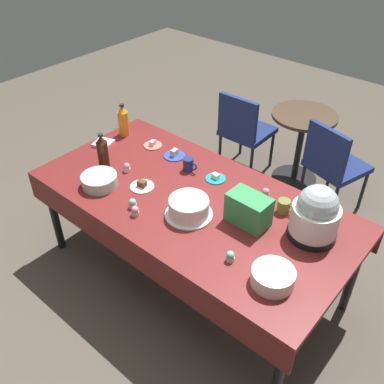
# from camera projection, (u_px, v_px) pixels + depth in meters

# --- Properties ---
(ground) EXTENTS (9.00, 9.00, 0.00)m
(ground) POSITION_uv_depth(u_px,v_px,m) (192.00, 274.00, 3.33)
(ground) COLOR brown
(potluck_table) EXTENTS (2.20, 1.10, 0.75)m
(potluck_table) POSITION_uv_depth(u_px,v_px,m) (192.00, 205.00, 2.91)
(potluck_table) COLOR maroon
(potluck_table) RESTS_ON ground
(frosted_layer_cake) EXTENTS (0.31, 0.31, 0.12)m
(frosted_layer_cake) POSITION_uv_depth(u_px,v_px,m) (189.00, 208.00, 2.69)
(frosted_layer_cake) COLOR silver
(frosted_layer_cake) RESTS_ON potluck_table
(slow_cooker) EXTENTS (0.29, 0.29, 0.35)m
(slow_cooker) POSITION_uv_depth(u_px,v_px,m) (316.00, 215.00, 2.48)
(slow_cooker) COLOR black
(slow_cooker) RESTS_ON potluck_table
(glass_salad_bowl) EXTENTS (0.25, 0.25, 0.08)m
(glass_salad_bowl) POSITION_uv_depth(u_px,v_px,m) (99.00, 181.00, 2.96)
(glass_salad_bowl) COLOR #B2C6BC
(glass_salad_bowl) RESTS_ON potluck_table
(ceramic_snack_bowl) EXTENTS (0.23, 0.23, 0.09)m
(ceramic_snack_bowl) POSITION_uv_depth(u_px,v_px,m) (273.00, 277.00, 2.26)
(ceramic_snack_bowl) COLOR silver
(ceramic_snack_bowl) RESTS_ON potluck_table
(dessert_plate_coral) EXTENTS (0.15, 0.15, 0.05)m
(dessert_plate_coral) POSITION_uv_depth(u_px,v_px,m) (153.00, 145.00, 3.40)
(dessert_plate_coral) COLOR #E07266
(dessert_plate_coral) RESTS_ON potluck_table
(dessert_plate_white) EXTENTS (0.17, 0.17, 0.05)m
(dessert_plate_white) POSITION_uv_depth(u_px,v_px,m) (142.00, 186.00, 2.96)
(dessert_plate_white) COLOR white
(dessert_plate_white) RESTS_ON potluck_table
(dessert_plate_cobalt) EXTENTS (0.16, 0.16, 0.06)m
(dessert_plate_cobalt) POSITION_uv_depth(u_px,v_px,m) (174.00, 155.00, 3.27)
(dessert_plate_cobalt) COLOR #2D4CB2
(dessert_plate_cobalt) RESTS_ON potluck_table
(dessert_plate_teal) EXTENTS (0.14, 0.14, 0.04)m
(dessert_plate_teal) POSITION_uv_depth(u_px,v_px,m) (216.00, 178.00, 3.04)
(dessert_plate_teal) COLOR teal
(dessert_plate_teal) RESTS_ON potluck_table
(cupcake_berry) EXTENTS (0.05, 0.05, 0.07)m
(cupcake_berry) POSITION_uv_depth(u_px,v_px,m) (127.00, 167.00, 3.10)
(cupcake_berry) COLOR beige
(cupcake_berry) RESTS_ON potluck_table
(cupcake_vanilla) EXTENTS (0.05, 0.05, 0.07)m
(cupcake_vanilla) POSITION_uv_depth(u_px,v_px,m) (133.00, 204.00, 2.77)
(cupcake_vanilla) COLOR beige
(cupcake_vanilla) RESTS_ON potluck_table
(cupcake_cocoa) EXTENTS (0.05, 0.05, 0.07)m
(cupcake_cocoa) POSITION_uv_depth(u_px,v_px,m) (266.00, 193.00, 2.86)
(cupcake_cocoa) COLOR beige
(cupcake_cocoa) RESTS_ON potluck_table
(cupcake_rose) EXTENTS (0.05, 0.05, 0.07)m
(cupcake_rose) POSITION_uv_depth(u_px,v_px,m) (230.00, 257.00, 2.40)
(cupcake_rose) COLOR beige
(cupcake_rose) RESTS_ON potluck_table
(cupcake_mint) EXTENTS (0.05, 0.05, 0.07)m
(cupcake_mint) POSITION_uv_depth(u_px,v_px,m) (135.00, 211.00, 2.71)
(cupcake_mint) COLOR beige
(cupcake_mint) RESTS_ON potluck_table
(soda_bottle_orange_juice) EXTENTS (0.08, 0.08, 0.27)m
(soda_bottle_orange_juice) POSITION_uv_depth(u_px,v_px,m) (123.00, 121.00, 3.47)
(soda_bottle_orange_juice) COLOR orange
(soda_bottle_orange_juice) RESTS_ON potluck_table
(soda_bottle_cola) EXTENTS (0.08, 0.08, 0.27)m
(soda_bottle_cola) POSITION_uv_depth(u_px,v_px,m) (103.00, 152.00, 3.10)
(soda_bottle_cola) COLOR #33190F
(soda_bottle_cola) RESTS_ON potluck_table
(coffee_mug_olive) EXTENTS (0.12, 0.08, 0.09)m
(coffee_mug_olive) POSITION_uv_depth(u_px,v_px,m) (284.00, 206.00, 2.73)
(coffee_mug_olive) COLOR olive
(coffee_mug_olive) RESTS_ON potluck_table
(coffee_mug_navy) EXTENTS (0.12, 0.08, 0.10)m
(coffee_mug_navy) POSITION_uv_depth(u_px,v_px,m) (189.00, 164.00, 3.10)
(coffee_mug_navy) COLOR navy
(coffee_mug_navy) RESTS_ON potluck_table
(soda_carton) EXTENTS (0.26, 0.17, 0.20)m
(soda_carton) POSITION_uv_depth(u_px,v_px,m) (249.00, 210.00, 2.62)
(soda_carton) COLOR #338C4C
(soda_carton) RESTS_ON potluck_table
(paper_napkin_stack) EXTENTS (0.18, 0.18, 0.02)m
(paper_napkin_stack) POSITION_uv_depth(u_px,v_px,m) (103.00, 143.00, 3.41)
(paper_napkin_stack) COLOR pink
(paper_napkin_stack) RESTS_ON potluck_table
(maroon_chair_left) EXTENTS (0.45, 0.45, 0.85)m
(maroon_chair_left) POSITION_uv_depth(u_px,v_px,m) (244.00, 128.00, 4.16)
(maroon_chair_left) COLOR navy
(maroon_chair_left) RESTS_ON ground
(maroon_chair_right) EXTENTS (0.54, 0.54, 0.85)m
(maroon_chair_right) POSITION_uv_depth(u_px,v_px,m) (333.00, 162.00, 3.68)
(maroon_chair_right) COLOR navy
(maroon_chair_right) RESTS_ON ground
(round_cafe_table) EXTENTS (0.60, 0.60, 0.72)m
(round_cafe_table) POSITION_uv_depth(u_px,v_px,m) (301.00, 135.00, 4.04)
(round_cafe_table) COLOR #473323
(round_cafe_table) RESTS_ON ground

